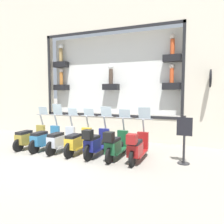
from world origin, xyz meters
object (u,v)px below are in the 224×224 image
Objects in this scene: shop_sign_post at (184,139)px; scooter_olive_6 at (29,137)px; scooter_navy_2 at (95,142)px; scooter_red_0 at (137,147)px; scooter_teal_5 at (45,138)px; scooter_silver_4 at (61,140)px; scooter_yellow_3 at (78,142)px; scooter_green_1 at (115,145)px.

scooter_olive_6 is at bearing 92.94° from shop_sign_post.
scooter_navy_2 reaches higher than scooter_olive_6.
scooter_teal_5 is (0.06, 3.59, -0.04)m from scooter_red_0.
scooter_navy_2 is at bearing -92.15° from scooter_silver_4.
scooter_navy_2 is 2.16m from scooter_teal_5.
scooter_teal_5 is 1.00× the size of scooter_olive_6.
scooter_silver_4 is 1.44m from scooter_olive_6.
scooter_teal_5 is at bearing 89.74° from scooter_silver_4.
scooter_red_0 is 0.99× the size of scooter_navy_2.
scooter_navy_2 reaches higher than shop_sign_post.
scooter_teal_5 reaches higher than scooter_yellow_3.
scooter_red_0 is 2.16m from scooter_yellow_3.
scooter_olive_6 reaches higher than scooter_yellow_3.
scooter_green_1 is at bearing -90.58° from scooter_navy_2.
scooter_olive_6 is (0.06, 3.59, -0.05)m from scooter_green_1.
shop_sign_post is at bearing -83.01° from scooter_navy_2.
scooter_yellow_3 is 1.01× the size of scooter_olive_6.
scooter_olive_6 is at bearing 90.47° from scooter_teal_5.
scooter_yellow_3 reaches higher than scooter_silver_4.
shop_sign_post is (0.29, -4.95, 0.34)m from scooter_teal_5.
scooter_navy_2 is 1.01× the size of scooter_olive_6.
scooter_red_0 is at bearing -90.31° from scooter_navy_2.
scooter_navy_2 is 1.00× the size of scooter_teal_5.
scooter_teal_5 is at bearing 89.92° from scooter_yellow_3.
scooter_red_0 is 3.59m from scooter_teal_5.
scooter_red_0 is at bearing -90.03° from scooter_green_1.
scooter_teal_5 is 0.72m from scooter_olive_6.
scooter_yellow_3 is (0.06, 1.44, -0.04)m from scooter_green_1.
scooter_olive_6 is at bearing 89.07° from scooter_green_1.
scooter_navy_2 is 2.88m from scooter_olive_6.
scooter_navy_2 is at bearing -91.02° from scooter_olive_6.
scooter_red_0 is 1.00× the size of scooter_silver_4.
scooter_navy_2 is 1.00× the size of scooter_silver_4.
scooter_navy_2 is at bearing 96.99° from shop_sign_post.
scooter_green_1 is 1.00× the size of scooter_silver_4.
scooter_teal_5 is at bearing 88.71° from scooter_green_1.
scooter_teal_5 is at bearing 88.96° from scooter_red_0.
scooter_green_1 is 2.13m from shop_sign_post.
scooter_silver_4 is 1.00× the size of scooter_teal_5.
scooter_red_0 is 0.72m from scooter_green_1.
scooter_silver_4 reaches higher than shop_sign_post.
scooter_green_1 is at bearing 99.57° from shop_sign_post.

